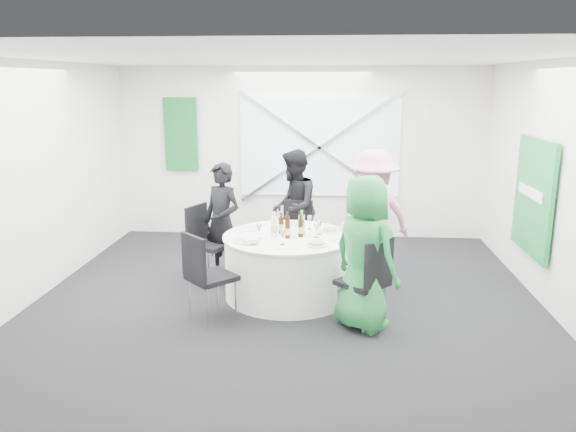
# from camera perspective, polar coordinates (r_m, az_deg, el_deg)

# --- Properties ---
(floor) EXTENTS (6.00, 6.00, 0.00)m
(floor) POSITION_cam_1_polar(r_m,az_deg,el_deg) (6.76, -0.13, -8.67)
(floor) COLOR black
(floor) RESTS_ON ground
(ceiling) EXTENTS (6.00, 6.00, 0.00)m
(ceiling) POSITION_cam_1_polar(r_m,az_deg,el_deg) (6.26, -0.15, 15.78)
(ceiling) COLOR white
(ceiling) RESTS_ON wall_back
(wall_back) EXTENTS (6.00, 0.00, 6.00)m
(wall_back) POSITION_cam_1_polar(r_m,az_deg,el_deg) (9.32, 1.35, 6.42)
(wall_back) COLOR white
(wall_back) RESTS_ON floor
(wall_front) EXTENTS (6.00, 0.00, 6.00)m
(wall_front) POSITION_cam_1_polar(r_m,az_deg,el_deg) (3.47, -4.15, -5.90)
(wall_front) COLOR white
(wall_front) RESTS_ON floor
(wall_left) EXTENTS (0.00, 6.00, 6.00)m
(wall_left) POSITION_cam_1_polar(r_m,az_deg,el_deg) (7.25, -24.55, 3.14)
(wall_left) COLOR white
(wall_left) RESTS_ON floor
(wall_right) EXTENTS (0.00, 6.00, 6.00)m
(wall_right) POSITION_cam_1_polar(r_m,az_deg,el_deg) (6.82, 25.90, 2.42)
(wall_right) COLOR white
(wall_right) RESTS_ON floor
(window_panel) EXTENTS (2.60, 0.03, 1.60)m
(window_panel) POSITION_cam_1_polar(r_m,az_deg,el_deg) (9.26, 3.21, 6.97)
(window_panel) COLOR silver
(window_panel) RESTS_ON wall_back
(window_brace_a) EXTENTS (2.63, 0.05, 1.84)m
(window_brace_a) POSITION_cam_1_polar(r_m,az_deg,el_deg) (9.22, 3.20, 6.94)
(window_brace_a) COLOR silver
(window_brace_a) RESTS_ON window_panel
(window_brace_b) EXTENTS (2.63, 0.05, 1.84)m
(window_brace_b) POSITION_cam_1_polar(r_m,az_deg,el_deg) (9.22, 3.20, 6.94)
(window_brace_b) COLOR silver
(window_brace_b) RESTS_ON window_panel
(green_banner) EXTENTS (0.55, 0.04, 1.20)m
(green_banner) POSITION_cam_1_polar(r_m,az_deg,el_deg) (9.56, -10.83, 8.17)
(green_banner) COLOR #166E2A
(green_banner) RESTS_ON wall_back
(green_sign) EXTENTS (0.05, 1.20, 1.40)m
(green_sign) POSITION_cam_1_polar(r_m,az_deg,el_deg) (7.38, 23.66, 1.82)
(green_sign) COLOR #198D3C
(green_sign) RESTS_ON wall_right
(banquet_table) EXTENTS (1.56, 1.56, 0.76)m
(banquet_table) POSITION_cam_1_polar(r_m,az_deg,el_deg) (6.81, 0.00, -5.07)
(banquet_table) COLOR white
(banquet_table) RESTS_ON floor
(chair_back) EXTENTS (0.45, 0.46, 0.95)m
(chair_back) POSITION_cam_1_polar(r_m,az_deg,el_deg) (7.76, 0.94, -1.40)
(chair_back) COLOR black
(chair_back) RESTS_ON floor
(chair_back_left) EXTENTS (0.60, 0.59, 0.99)m
(chair_back_left) POSITION_cam_1_polar(r_m,az_deg,el_deg) (7.40, -8.47, -2.08)
(chair_back_left) COLOR black
(chair_back_left) RESTS_ON floor
(chair_back_right) EXTENTS (0.59, 0.59, 0.94)m
(chair_back_right) POSITION_cam_1_polar(r_m,az_deg,el_deg) (7.41, 7.82, -2.30)
(chair_back_right) COLOR black
(chair_back_right) RESTS_ON floor
(chair_front_right) EXTENTS (0.63, 0.63, 0.98)m
(chair_front_right) POSITION_cam_1_polar(r_m,az_deg,el_deg) (5.94, 8.24, -6.02)
(chair_front_right) COLOR black
(chair_front_right) RESTS_ON floor
(chair_front_left) EXTENTS (0.64, 0.64, 0.99)m
(chair_front_left) POSITION_cam_1_polar(r_m,az_deg,el_deg) (6.10, -8.51, -5.47)
(chair_front_left) COLOR black
(chair_front_left) RESTS_ON floor
(person_man_back_left) EXTENTS (0.67, 0.61, 1.55)m
(person_man_back_left) POSITION_cam_1_polar(r_m,az_deg,el_deg) (7.33, -6.71, -0.62)
(person_man_back_left) COLOR black
(person_man_back_left) RESTS_ON floor
(person_man_back) EXTENTS (0.45, 0.80, 1.64)m
(person_man_back) POSITION_cam_1_polar(r_m,az_deg,el_deg) (7.91, 0.57, 0.86)
(person_man_back) COLOR black
(person_man_back) RESTS_ON floor
(person_woman_pink) EXTENTS (1.24, 0.97, 1.74)m
(person_woman_pink) POSITION_cam_1_polar(r_m,az_deg,el_deg) (7.18, 8.56, -0.21)
(person_woman_pink) COLOR pink
(person_woman_pink) RESTS_ON floor
(person_woman_green) EXTENTS (0.94, 0.93, 1.64)m
(person_woman_green) POSITION_cam_1_polar(r_m,az_deg,el_deg) (5.87, 7.77, -3.77)
(person_woman_green) COLOR #258741
(person_woman_green) RESTS_ON floor
(plate_back) EXTENTS (0.27, 0.27, 0.01)m
(plate_back) POSITION_cam_1_polar(r_m,az_deg,el_deg) (7.24, 0.64, -0.77)
(plate_back) COLOR silver
(plate_back) RESTS_ON banquet_table
(plate_back_left) EXTENTS (0.27, 0.27, 0.01)m
(plate_back_left) POSITION_cam_1_polar(r_m,az_deg,el_deg) (7.00, -3.98, -1.29)
(plate_back_left) COLOR silver
(plate_back_left) RESTS_ON banquet_table
(plate_back_right) EXTENTS (0.25, 0.25, 0.04)m
(plate_back_right) POSITION_cam_1_polar(r_m,az_deg,el_deg) (6.90, 4.25, -1.45)
(plate_back_right) COLOR silver
(plate_back_right) RESTS_ON banquet_table
(plate_front_right) EXTENTS (0.25, 0.25, 0.04)m
(plate_front_right) POSITION_cam_1_polar(r_m,az_deg,el_deg) (6.30, 2.91, -2.87)
(plate_front_right) COLOR silver
(plate_front_right) RESTS_ON banquet_table
(plate_front_left) EXTENTS (0.27, 0.27, 0.01)m
(plate_front_left) POSITION_cam_1_polar(r_m,az_deg,el_deg) (6.47, -4.44, -2.55)
(plate_front_left) COLOR silver
(plate_front_left) RESTS_ON banquet_table
(napkin) EXTENTS (0.20, 0.18, 0.05)m
(napkin) POSITION_cam_1_polar(r_m,az_deg,el_deg) (6.36, -3.74, -2.53)
(napkin) COLOR white
(napkin) RESTS_ON plate_front_left
(beer_bottle_a) EXTENTS (0.06, 0.06, 0.26)m
(beer_bottle_a) POSITION_cam_1_polar(r_m,az_deg,el_deg) (6.79, -0.71, -0.95)
(beer_bottle_a) COLOR #38200A
(beer_bottle_a) RESTS_ON banquet_table
(beer_bottle_b) EXTENTS (0.06, 0.06, 0.26)m
(beer_bottle_b) POSITION_cam_1_polar(r_m,az_deg,el_deg) (6.84, -0.08, -0.82)
(beer_bottle_b) COLOR #38200A
(beer_bottle_b) RESTS_ON banquet_table
(beer_bottle_c) EXTENTS (0.06, 0.06, 0.27)m
(beer_bottle_c) POSITION_cam_1_polar(r_m,az_deg,el_deg) (6.62, 1.29, -1.27)
(beer_bottle_c) COLOR #38200A
(beer_bottle_c) RESTS_ON banquet_table
(beer_bottle_d) EXTENTS (0.06, 0.06, 0.27)m
(beer_bottle_d) POSITION_cam_1_polar(r_m,az_deg,el_deg) (6.56, -0.05, -1.39)
(beer_bottle_d) COLOR #38200A
(beer_bottle_d) RESTS_ON banquet_table
(green_water_bottle) EXTENTS (0.08, 0.08, 0.30)m
(green_water_bottle) POSITION_cam_1_polar(r_m,az_deg,el_deg) (6.70, 1.40, -0.95)
(green_water_bottle) COLOR green
(green_water_bottle) RESTS_ON banquet_table
(clear_water_bottle) EXTENTS (0.08, 0.08, 0.31)m
(clear_water_bottle) POSITION_cam_1_polar(r_m,az_deg,el_deg) (6.61, -1.41, -1.12)
(clear_water_bottle) COLOR white
(clear_water_bottle) RESTS_ON banquet_table
(wine_glass_a) EXTENTS (0.07, 0.07, 0.17)m
(wine_glass_a) POSITION_cam_1_polar(r_m,az_deg,el_deg) (6.30, -0.57, -1.83)
(wine_glass_a) COLOR white
(wine_glass_a) RESTS_ON banquet_table
(wine_glass_b) EXTENTS (0.07, 0.07, 0.17)m
(wine_glass_b) POSITION_cam_1_polar(r_m,az_deg,el_deg) (6.97, 2.21, -0.34)
(wine_glass_b) COLOR white
(wine_glass_b) RESTS_ON banquet_table
(wine_glass_c) EXTENTS (0.07, 0.07, 0.17)m
(wine_glass_c) POSITION_cam_1_polar(r_m,az_deg,el_deg) (6.56, -2.95, -1.24)
(wine_glass_c) COLOR white
(wine_glass_c) RESTS_ON banquet_table
(wine_glass_d) EXTENTS (0.07, 0.07, 0.17)m
(wine_glass_d) POSITION_cam_1_polar(r_m,az_deg,el_deg) (6.73, 3.21, -0.85)
(wine_glass_d) COLOR white
(wine_glass_d) RESTS_ON banquet_table
(wine_glass_e) EXTENTS (0.07, 0.07, 0.17)m
(wine_glass_e) POSITION_cam_1_polar(r_m,az_deg,el_deg) (6.59, 2.91, -1.15)
(wine_glass_e) COLOR white
(wine_glass_e) RESTS_ON banquet_table
(wine_glass_f) EXTENTS (0.07, 0.07, 0.17)m
(wine_glass_f) POSITION_cam_1_polar(r_m,az_deg,el_deg) (6.99, -1.56, -0.29)
(wine_glass_f) COLOR white
(wine_glass_f) RESTS_ON banquet_table
(fork_a) EXTENTS (0.11, 0.12, 0.01)m
(fork_a) POSITION_cam_1_polar(r_m,az_deg,el_deg) (6.54, -4.76, -2.41)
(fork_a) COLOR silver
(fork_a) RESTS_ON banquet_table
(knife_a) EXTENTS (0.11, 0.12, 0.01)m
(knife_a) POSITION_cam_1_polar(r_m,az_deg,el_deg) (6.27, -3.16, -3.09)
(knife_a) COLOR silver
(knife_a) RESTS_ON banquet_table
(fork_b) EXTENTS (0.11, 0.12, 0.01)m
(fork_b) POSITION_cam_1_polar(r_m,az_deg,el_deg) (6.22, 2.47, -3.22)
(fork_b) COLOR silver
(fork_b) RESTS_ON banquet_table
(knife_b) EXTENTS (0.10, 0.13, 0.01)m
(knife_b) POSITION_cam_1_polar(r_m,az_deg,el_deg) (6.50, 4.65, -2.51)
(knife_b) COLOR silver
(knife_b) RESTS_ON banquet_table
(fork_c) EXTENTS (0.10, 0.13, 0.01)m
(fork_c) POSITION_cam_1_polar(r_m,az_deg,el_deg) (6.84, 4.72, -1.69)
(fork_c) COLOR silver
(fork_c) RESTS_ON banquet_table
(knife_c) EXTENTS (0.10, 0.13, 0.01)m
(knife_c) POSITION_cam_1_polar(r_m,az_deg,el_deg) (7.12, 3.18, -1.07)
(knife_c) COLOR silver
(knife_c) RESTS_ON banquet_table
(fork_d) EXTENTS (0.09, 0.13, 0.01)m
(fork_d) POSITION_cam_1_polar(r_m,az_deg,el_deg) (7.16, -2.66, -0.96)
(fork_d) COLOR silver
(fork_d) RESTS_ON banquet_table
(knife_d) EXTENTS (0.09, 0.14, 0.01)m
(knife_d) POSITION_cam_1_polar(r_m,az_deg,el_deg) (6.88, -4.60, -1.60)
(knife_d) COLOR silver
(knife_d) RESTS_ON banquet_table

